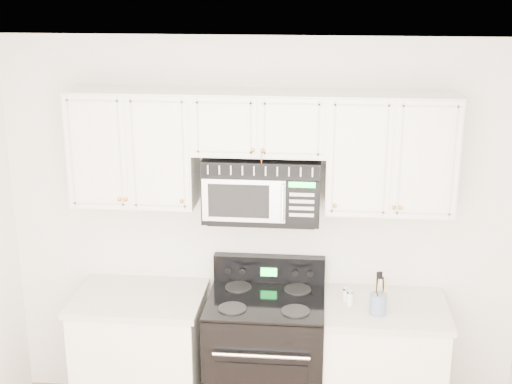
# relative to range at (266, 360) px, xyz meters

# --- Properties ---
(room) EXTENTS (3.51, 3.51, 2.61)m
(room) POSITION_rel_range_xyz_m (-0.05, -1.43, 0.82)
(room) COLOR #93634C
(room) RESTS_ON ground
(base_cabinet_left) EXTENTS (0.86, 0.65, 0.92)m
(base_cabinet_left) POSITION_rel_range_xyz_m (-0.85, 0.01, -0.06)
(base_cabinet_left) COLOR silver
(base_cabinet_left) RESTS_ON ground
(base_cabinet_right) EXTENTS (0.86, 0.65, 0.92)m
(base_cabinet_right) POSITION_rel_range_xyz_m (0.75, 0.01, -0.06)
(base_cabinet_right) COLOR silver
(base_cabinet_right) RESTS_ON ground
(range) EXTENTS (0.76, 0.70, 1.12)m
(range) POSITION_rel_range_xyz_m (0.00, 0.00, 0.00)
(range) COLOR black
(range) RESTS_ON ground
(upper_cabinets) EXTENTS (2.44, 0.37, 0.75)m
(upper_cabinets) POSITION_rel_range_xyz_m (-0.05, 0.16, 1.45)
(upper_cabinets) COLOR silver
(upper_cabinets) RESTS_ON ground
(microwave) EXTENTS (0.74, 0.42, 0.41)m
(microwave) POSITION_rel_range_xyz_m (-0.04, 0.13, 1.17)
(microwave) COLOR black
(microwave) RESTS_ON ground
(utensil_crock) EXTENTS (0.11, 0.11, 0.29)m
(utensil_crock) POSITION_rel_range_xyz_m (0.72, -0.11, 0.51)
(utensil_crock) COLOR slate
(utensil_crock) RESTS_ON base_cabinet_right
(shaker_salt) EXTENTS (0.04, 0.04, 0.10)m
(shaker_salt) POSITION_rel_range_xyz_m (0.54, -0.01, 0.49)
(shaker_salt) COLOR white
(shaker_salt) RESTS_ON base_cabinet_right
(shaker_pepper) EXTENTS (0.04, 0.04, 0.09)m
(shaker_pepper) POSITION_rel_range_xyz_m (0.52, 0.04, 0.48)
(shaker_pepper) COLOR white
(shaker_pepper) RESTS_ON base_cabinet_right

